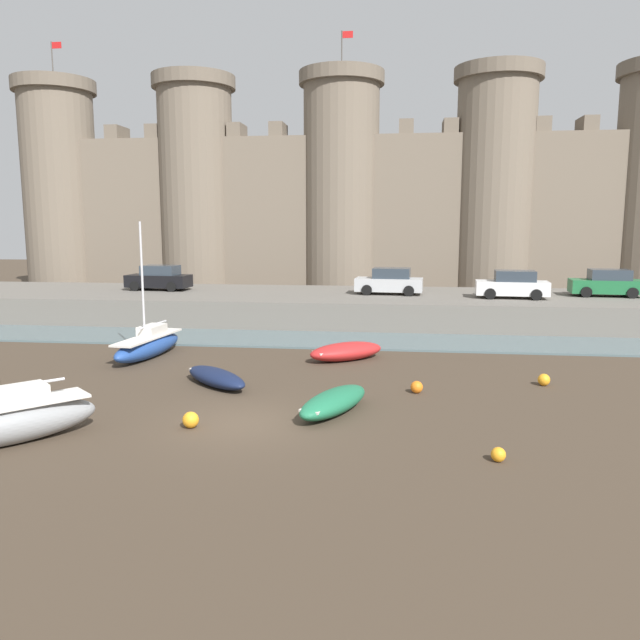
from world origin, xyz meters
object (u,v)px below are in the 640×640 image
car_quay_east (607,283)px  sailboat_midflat_left (148,345)px  sailboat_foreground_centre (10,420)px  mooring_buoy_mid_mud (191,420)px  car_quay_centre_east (159,278)px  mooring_buoy_off_centre (498,455)px  rowboat_midflat_right (216,377)px  rowboat_foreground_right (346,351)px  car_quay_west (390,282)px  mooring_buoy_near_shore (417,387)px  car_quay_centre_west (513,285)px  mooring_buoy_near_channel (544,380)px  rowboat_midflat_centre (334,401)px

car_quay_east → sailboat_midflat_left: bearing=-151.7°
sailboat_foreground_centre → car_quay_east: sailboat_foreground_centre is taller
mooring_buoy_mid_mud → car_quay_centre_east: (-9.51, 22.08, 2.18)m
mooring_buoy_off_centre → mooring_buoy_mid_mud: size_ratio=0.78×
rowboat_midflat_right → mooring_buoy_mid_mud: 4.84m
sailboat_midflat_left → rowboat_foreground_right: bearing=3.4°
sailboat_midflat_left → car_quay_east: size_ratio=1.44×
car_quay_centre_east → car_quay_west: (15.05, -0.63, 0.00)m
mooring_buoy_near_shore → car_quay_centre_west: (5.97, 15.59, 2.20)m
sailboat_midflat_left → mooring_buoy_near_shore: bearing=-21.1°
rowboat_foreground_right → mooring_buoy_near_channel: size_ratio=8.28×
mooring_buoy_near_shore → car_quay_centre_east: 23.92m
sailboat_foreground_centre → mooring_buoy_mid_mud: 4.87m
mooring_buoy_near_channel → car_quay_east: car_quay_east is taller
sailboat_foreground_centre → rowboat_midflat_right: bearing=60.2°
car_quay_centre_west → rowboat_foreground_right: bearing=-130.3°
sailboat_midflat_left → mooring_buoy_mid_mud: bearing=-61.3°
sailboat_midflat_left → rowboat_foreground_right: (8.88, 0.53, -0.17)m
rowboat_foreground_right → mooring_buoy_mid_mud: 10.49m
sailboat_midflat_left → car_quay_west: (10.61, 12.21, 1.84)m
mooring_buoy_off_centre → mooring_buoy_near_channel: 8.40m
rowboat_foreground_right → sailboat_midflat_left: bearing=-176.6°
sailboat_foreground_centre → rowboat_midflat_centre: sailboat_foreground_centre is taller
mooring_buoy_near_shore → mooring_buoy_near_channel: bearing=18.9°
rowboat_foreground_right → car_quay_centre_east: size_ratio=0.88×
mooring_buoy_mid_mud → car_quay_centre_east: car_quay_centre_east is taller
rowboat_foreground_right → mooring_buoy_near_shore: 5.89m
car_quay_west → rowboat_foreground_right: bearing=-98.4°
car_quay_east → car_quay_centre_west: bearing=-164.0°
sailboat_midflat_left → rowboat_midflat_right: bearing=-45.1°
mooring_buoy_near_channel → car_quay_centre_west: size_ratio=0.11×
rowboat_midflat_centre → car_quay_west: (1.49, 19.49, 2.04)m
car_quay_centre_east → car_quay_west: size_ratio=1.00×
rowboat_midflat_centre → mooring_buoy_near_shore: rowboat_midflat_centre is taller
sailboat_midflat_left → rowboat_foreground_right: sailboat_midflat_left is taller
mooring_buoy_mid_mud → mooring_buoy_near_shore: size_ratio=1.10×
mooring_buoy_near_shore → mooring_buoy_mid_mud: bearing=-145.3°
sailboat_midflat_left → rowboat_midflat_right: 6.28m
sailboat_midflat_left → mooring_buoy_near_channel: (16.54, -2.95, -0.36)m
rowboat_midflat_right → mooring_buoy_mid_mud: size_ratio=6.95×
mooring_buoy_mid_mud → car_quay_east: 28.76m
sailboat_foreground_centre → mooring_buoy_near_shore: bearing=30.3°
rowboat_midflat_centre → rowboat_foreground_right: 7.81m
car_quay_centre_east → rowboat_midflat_right: bearing=-62.8°
mooring_buoy_off_centre → car_quay_east: car_quay_east is taller
sailboat_foreground_centre → car_quay_centre_west: bearing=52.2°
rowboat_midflat_centre → mooring_buoy_off_centre: rowboat_midflat_centre is taller
car_quay_west → rowboat_midflat_centre: bearing=-94.4°
rowboat_midflat_right → car_quay_west: bearing=69.6°
mooring_buoy_near_channel → mooring_buoy_near_shore: bearing=-161.1°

